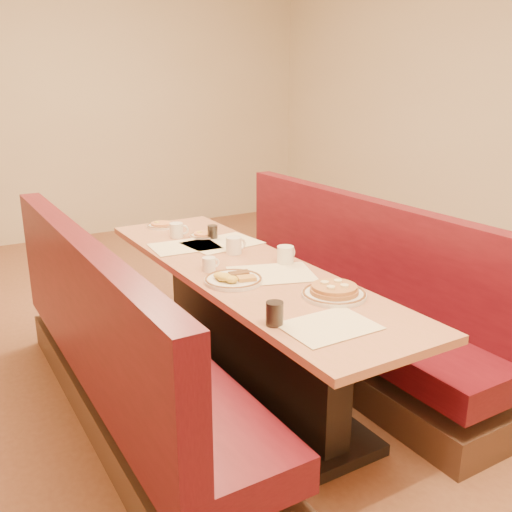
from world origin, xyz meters
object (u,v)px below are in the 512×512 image
coffee_mug_a (286,255)px  pancake_plate (334,292)px  coffee_mug_d (177,230)px  soda_tumbler_near (275,314)px  coffee_mug_c (234,245)px  booth_left (122,361)px  booth_right (343,306)px  soda_tumbler_mid (213,232)px  eggs_plate (233,279)px  coffee_mug_b (209,264)px  diner_table (245,329)px

coffee_mug_a → pancake_plate: bearing=-117.8°
coffee_mug_d → soda_tumbler_near: bearing=-77.9°
coffee_mug_c → soda_tumbler_near: soda_tumbler_near is taller
pancake_plate → coffee_mug_d: (-0.21, 1.40, 0.03)m
soda_tumbler_near → coffee_mug_a: bearing=53.0°
booth_left → soda_tumbler_near: bearing=-58.9°
coffee_mug_d → booth_right: bearing=-24.4°
pancake_plate → soda_tumbler_mid: soda_tumbler_mid is taller
booth_right → coffee_mug_a: (-0.49, -0.06, 0.44)m
eggs_plate → coffee_mug_b: coffee_mug_b is taller
coffee_mug_b → booth_left: bearing=-179.9°
booth_right → coffee_mug_c: bearing=158.1°
eggs_plate → coffee_mug_a: bearing=16.7°
pancake_plate → eggs_plate: (-0.32, 0.43, -0.01)m
coffee_mug_a → coffee_mug_b: coffee_mug_a is taller
coffee_mug_a → eggs_plate: bearing=178.3°
booth_right → coffee_mug_c: booth_right is taller
eggs_plate → booth_right: bearing=11.6°
diner_table → coffee_mug_d: (-0.07, 0.78, 0.43)m
eggs_plate → soda_tumbler_mid: size_ratio=3.33×
coffee_mug_a → soda_tumbler_near: bearing=-145.5°
diner_table → coffee_mug_c: size_ratio=18.52×
booth_left → coffee_mug_a: size_ratio=18.74×
soda_tumbler_mid → booth_right: bearing=-45.7°
coffee_mug_b → soda_tumbler_near: (-0.08, -0.79, 0.01)m
pancake_plate → coffee_mug_c: coffee_mug_c is taller
booth_right → pancake_plate: (-0.59, -0.62, 0.41)m
coffee_mug_c → coffee_mug_b: bearing=-147.0°
soda_tumbler_near → coffee_mug_c: bearing=70.3°
soda_tumbler_near → eggs_plate: bearing=79.4°
pancake_plate → coffee_mug_b: bearing=117.4°
diner_table → coffee_mug_a: 0.49m
booth_left → booth_right: same height
diner_table → booth_left: booth_left is taller
booth_left → soda_tumbler_mid: bearing=36.4°
eggs_plate → coffee_mug_b: bearing=95.1°
coffee_mug_a → coffee_mug_b: bearing=147.9°
eggs_plate → coffee_mug_b: size_ratio=2.94×
coffee_mug_a → soda_tumbler_mid: bearing=81.3°
diner_table → pancake_plate: 0.75m
booth_left → soda_tumbler_mid: size_ratio=27.43×
diner_table → coffee_mug_c: 0.51m
diner_table → coffee_mug_a: bearing=-14.6°
eggs_plate → diner_table: bearing=46.8°
pancake_plate → soda_tumbler_near: 0.45m
coffee_mug_d → soda_tumbler_near: size_ratio=1.19×
eggs_plate → coffee_mug_d: bearing=83.7°
booth_left → coffee_mug_d: size_ratio=20.01×
coffee_mug_a → booth_left: bearing=157.9°
booth_left → coffee_mug_b: booth_left is taller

